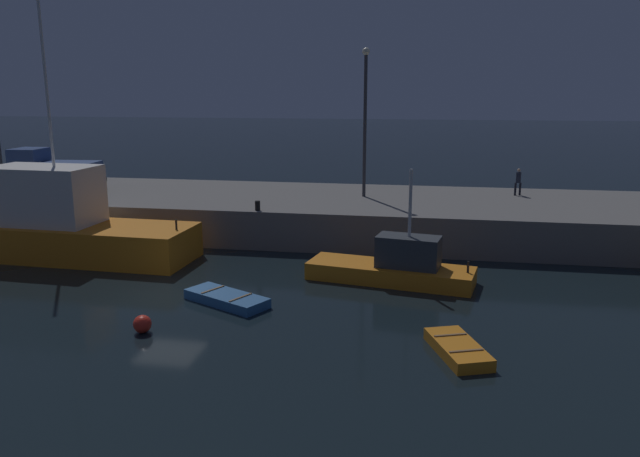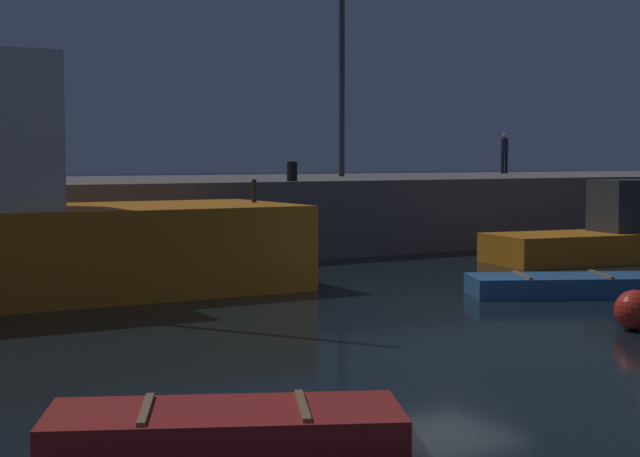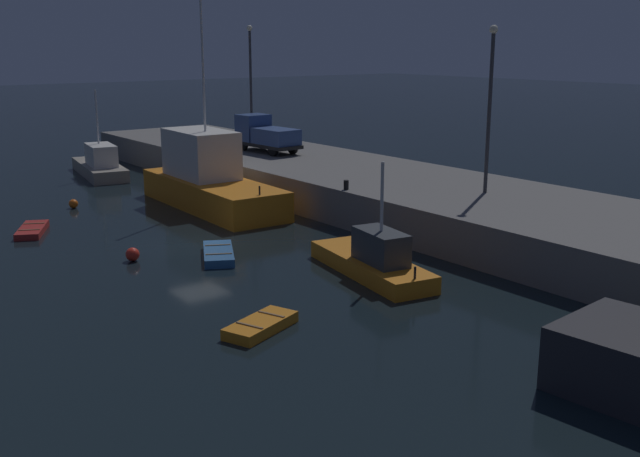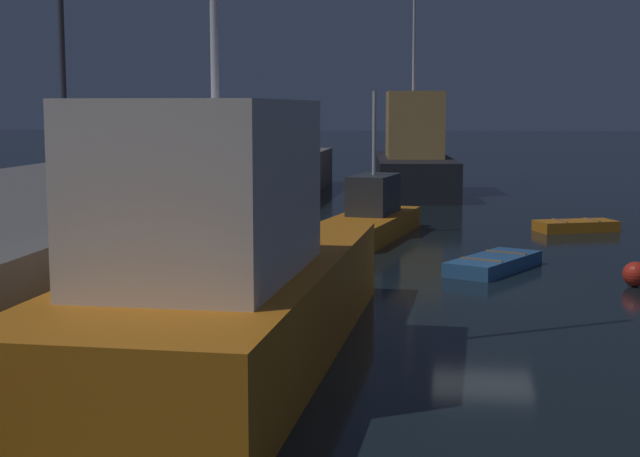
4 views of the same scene
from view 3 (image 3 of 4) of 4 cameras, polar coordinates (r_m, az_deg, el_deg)
The scene contains 15 objects.
ground_plane at distance 37.60m, azimuth -9.37°, elevation -1.23°, with size 320.00×320.00×0.00m, color black.
pier_quay at distance 44.81m, azimuth 5.57°, elevation 2.72°, with size 65.53×10.67×2.09m.
fishing_boat_blue at distance 58.82m, azimuth -16.56°, elevation 4.73°, with size 8.94×3.96×6.45m.
fishing_boat_white at distance 32.08m, azimuth 4.15°, elevation -2.44°, with size 7.60×3.44×5.06m.
fishing_boat_orange at distance 46.07m, azimuth -8.58°, elevation 3.75°, with size 12.52×4.35×12.62m.
dinghy_orange_near at distance 42.18m, azimuth -21.27°, elevation -0.11°, with size 3.51×2.58×0.38m.
rowboat_white_mid at distance 26.21m, azimuth -4.58°, elevation -7.44°, with size 2.19×3.15×0.43m.
dinghy_red_small at distance 35.10m, azimuth -7.82°, elevation -1.94°, with size 3.81×2.86×0.43m.
mooring_buoy_near at distance 47.73m, azimuth -18.44°, elevation 1.82°, with size 0.55×0.55×0.55m, color orange.
mooring_buoy_mid at distance 35.31m, azimuth -14.22°, elevation -1.94°, with size 0.64×0.64×0.64m, color red.
lamp_post_west at distance 59.73m, azimuth -5.36°, elevation 11.61°, with size 0.44×0.44×9.09m.
lamp_post_east at distance 39.80m, azimuth 12.95°, elevation 9.79°, with size 0.44×0.44×8.62m.
utility_truck at distance 54.49m, azimuth -4.23°, elevation 7.22°, with size 5.84×2.46×2.63m.
bollard_west at distance 40.23m, azimuth 2.02°, elevation 3.38°, with size 0.28×0.28×0.52m, color black.
bollard_central at distance 50.93m, azimuth -7.07°, elevation 5.57°, with size 0.28×0.28×0.59m, color black.
Camera 3 is at (32.20, -16.78, 9.76)m, focal length 41.60 mm.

